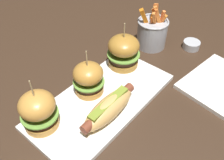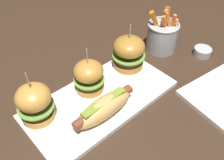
{
  "view_description": "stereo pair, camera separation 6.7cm",
  "coord_description": "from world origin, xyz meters",
  "px_view_note": "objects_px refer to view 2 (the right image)",
  "views": [
    {
      "loc": [
        -0.33,
        -0.31,
        0.51
      ],
      "look_at": [
        0.04,
        0.0,
        0.05
      ],
      "focal_mm": 39.81,
      "sensor_mm": 36.0,
      "label": 1
    },
    {
      "loc": [
        -0.29,
        -0.36,
        0.51
      ],
      "look_at": [
        0.04,
        0.0,
        0.05
      ],
      "focal_mm": 39.81,
      "sensor_mm": 36.0,
      "label": 2
    }
  ],
  "objects_px": {
    "fries_bucket": "(162,35)",
    "slider_center": "(89,76)",
    "slider_left": "(35,103)",
    "platter_main": "(101,99)",
    "hot_dog": "(104,107)",
    "sauce_ramekin": "(202,51)",
    "slider_right": "(129,52)"
  },
  "relations": [
    {
      "from": "fries_bucket",
      "to": "sauce_ramekin",
      "type": "relative_size",
      "value": 2.62
    },
    {
      "from": "slider_right",
      "to": "sauce_ramekin",
      "type": "xyz_separation_m",
      "value": [
        0.24,
        -0.12,
        -0.05
      ]
    },
    {
      "from": "slider_left",
      "to": "slider_center",
      "type": "height_order",
      "value": "slider_left"
    },
    {
      "from": "slider_center",
      "to": "slider_right",
      "type": "bearing_deg",
      "value": 0.06
    },
    {
      "from": "fries_bucket",
      "to": "slider_center",
      "type": "bearing_deg",
      "value": -179.58
    },
    {
      "from": "hot_dog",
      "to": "fries_bucket",
      "type": "relative_size",
      "value": 1.22
    },
    {
      "from": "slider_center",
      "to": "fries_bucket",
      "type": "bearing_deg",
      "value": 0.42
    },
    {
      "from": "slider_left",
      "to": "slider_right",
      "type": "relative_size",
      "value": 1.0
    },
    {
      "from": "platter_main",
      "to": "sauce_ramekin",
      "type": "bearing_deg",
      "value": -9.88
    },
    {
      "from": "fries_bucket",
      "to": "slider_right",
      "type": "bearing_deg",
      "value": -179.23
    },
    {
      "from": "slider_left",
      "to": "sauce_ramekin",
      "type": "bearing_deg",
      "value": -12.81
    },
    {
      "from": "platter_main",
      "to": "hot_dog",
      "type": "distance_m",
      "value": 0.07
    },
    {
      "from": "slider_right",
      "to": "fries_bucket",
      "type": "height_order",
      "value": "slider_right"
    },
    {
      "from": "slider_center",
      "to": "fries_bucket",
      "type": "relative_size",
      "value": 0.92
    },
    {
      "from": "platter_main",
      "to": "slider_left",
      "type": "distance_m",
      "value": 0.18
    },
    {
      "from": "platter_main",
      "to": "slider_center",
      "type": "bearing_deg",
      "value": 91.41
    },
    {
      "from": "slider_left",
      "to": "slider_right",
      "type": "distance_m",
      "value": 0.31
    },
    {
      "from": "slider_left",
      "to": "fries_bucket",
      "type": "distance_m",
      "value": 0.47
    },
    {
      "from": "hot_dog",
      "to": "platter_main",
      "type": "bearing_deg",
      "value": 58.69
    },
    {
      "from": "slider_left",
      "to": "sauce_ramekin",
      "type": "distance_m",
      "value": 0.56
    },
    {
      "from": "platter_main",
      "to": "slider_center",
      "type": "distance_m",
      "value": 0.07
    },
    {
      "from": "platter_main",
      "to": "fries_bucket",
      "type": "relative_size",
      "value": 2.76
    },
    {
      "from": "hot_dog",
      "to": "slider_right",
      "type": "distance_m",
      "value": 0.21
    },
    {
      "from": "slider_left",
      "to": "slider_center",
      "type": "relative_size",
      "value": 1.06
    },
    {
      "from": "platter_main",
      "to": "hot_dog",
      "type": "relative_size",
      "value": 2.26
    },
    {
      "from": "sauce_ramekin",
      "to": "slider_right",
      "type": "bearing_deg",
      "value": 153.98
    },
    {
      "from": "hot_dog",
      "to": "slider_center",
      "type": "bearing_deg",
      "value": 73.34
    },
    {
      "from": "platter_main",
      "to": "slider_right",
      "type": "xyz_separation_m",
      "value": [
        0.15,
        0.05,
        0.06
      ]
    },
    {
      "from": "slider_left",
      "to": "sauce_ramekin",
      "type": "relative_size",
      "value": 2.54
    },
    {
      "from": "platter_main",
      "to": "sauce_ramekin",
      "type": "height_order",
      "value": "sauce_ramekin"
    },
    {
      "from": "platter_main",
      "to": "hot_dog",
      "type": "bearing_deg",
      "value": -121.31
    },
    {
      "from": "slider_left",
      "to": "slider_center",
      "type": "distance_m",
      "value": 0.16
    }
  ]
}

